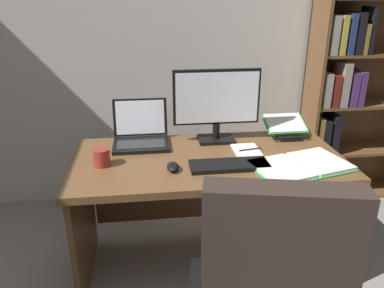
{
  "coord_description": "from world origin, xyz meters",
  "views": [
    {
      "loc": [
        -0.4,
        -0.64,
        1.62
      ],
      "look_at": [
        -0.17,
        1.25,
        0.85
      ],
      "focal_mm": 35.58,
      "sensor_mm": 36.0,
      "label": 1
    }
  ],
  "objects_px": {
    "notepad": "(247,151)",
    "coffee_mug": "(102,157)",
    "desk": "(205,183)",
    "keyboard": "(229,165)",
    "laptop": "(141,135)",
    "computer_mouse": "(173,167)",
    "monitor": "(217,105)",
    "bookshelf": "(353,81)",
    "open_binder": "(301,166)",
    "pen": "(250,149)",
    "reading_stand_with_book": "(286,126)"
  },
  "relations": [
    {
      "from": "notepad",
      "to": "coffee_mug",
      "type": "relative_size",
      "value": 2.21
    },
    {
      "from": "desk",
      "to": "keyboard",
      "type": "bearing_deg",
      "value": -67.85
    },
    {
      "from": "laptop",
      "to": "computer_mouse",
      "type": "distance_m",
      "value": 0.43
    },
    {
      "from": "monitor",
      "to": "laptop",
      "type": "distance_m",
      "value": 0.5
    },
    {
      "from": "bookshelf",
      "to": "laptop",
      "type": "height_order",
      "value": "bookshelf"
    },
    {
      "from": "desk",
      "to": "notepad",
      "type": "distance_m",
      "value": 0.32
    },
    {
      "from": "laptop",
      "to": "computer_mouse",
      "type": "height_order",
      "value": "laptop"
    },
    {
      "from": "monitor",
      "to": "open_binder",
      "type": "relative_size",
      "value": 0.92
    },
    {
      "from": "keyboard",
      "to": "computer_mouse",
      "type": "distance_m",
      "value": 0.3
    },
    {
      "from": "keyboard",
      "to": "coffee_mug",
      "type": "xyz_separation_m",
      "value": [
        -0.67,
        0.11,
        0.04
      ]
    },
    {
      "from": "laptop",
      "to": "computer_mouse",
      "type": "bearing_deg",
      "value": -67.69
    },
    {
      "from": "monitor",
      "to": "open_binder",
      "type": "bearing_deg",
      "value": -49.93
    },
    {
      "from": "keyboard",
      "to": "open_binder",
      "type": "bearing_deg",
      "value": -7.59
    },
    {
      "from": "monitor",
      "to": "computer_mouse",
      "type": "bearing_deg",
      "value": -127.12
    },
    {
      "from": "desk",
      "to": "laptop",
      "type": "relative_size",
      "value": 4.56
    },
    {
      "from": "keyboard",
      "to": "open_binder",
      "type": "distance_m",
      "value": 0.38
    },
    {
      "from": "laptop",
      "to": "desk",
      "type": "bearing_deg",
      "value": -25.57
    },
    {
      "from": "laptop",
      "to": "notepad",
      "type": "xyz_separation_m",
      "value": [
        0.61,
        -0.21,
        -0.05
      ]
    },
    {
      "from": "keyboard",
      "to": "laptop",
      "type": "bearing_deg",
      "value": 139.2
    },
    {
      "from": "monitor",
      "to": "pen",
      "type": "relative_size",
      "value": 3.78
    },
    {
      "from": "computer_mouse",
      "to": "pen",
      "type": "relative_size",
      "value": 0.74
    },
    {
      "from": "desk",
      "to": "computer_mouse",
      "type": "relative_size",
      "value": 14.64
    },
    {
      "from": "monitor",
      "to": "pen",
      "type": "height_order",
      "value": "monitor"
    },
    {
      "from": "laptop",
      "to": "coffee_mug",
      "type": "height_order",
      "value": "laptop"
    },
    {
      "from": "laptop",
      "to": "reading_stand_with_book",
      "type": "xyz_separation_m",
      "value": [
        0.94,
        0.05,
        0.0
      ]
    },
    {
      "from": "laptop",
      "to": "reading_stand_with_book",
      "type": "relative_size",
      "value": 1.27
    },
    {
      "from": "computer_mouse",
      "to": "monitor",
      "type": "bearing_deg",
      "value": 52.88
    },
    {
      "from": "monitor",
      "to": "pen",
      "type": "bearing_deg",
      "value": -50.25
    },
    {
      "from": "monitor",
      "to": "bookshelf",
      "type": "bearing_deg",
      "value": 24.81
    },
    {
      "from": "monitor",
      "to": "coffee_mug",
      "type": "height_order",
      "value": "monitor"
    },
    {
      "from": "laptop",
      "to": "notepad",
      "type": "distance_m",
      "value": 0.65
    },
    {
      "from": "reading_stand_with_book",
      "to": "coffee_mug",
      "type": "bearing_deg",
      "value": -163.38
    },
    {
      "from": "laptop",
      "to": "coffee_mug",
      "type": "relative_size",
      "value": 3.51
    },
    {
      "from": "desk",
      "to": "monitor",
      "type": "relative_size",
      "value": 2.87
    },
    {
      "from": "monitor",
      "to": "laptop",
      "type": "relative_size",
      "value": 1.59
    },
    {
      "from": "monitor",
      "to": "laptop",
      "type": "height_order",
      "value": "monitor"
    },
    {
      "from": "laptop",
      "to": "keyboard",
      "type": "xyz_separation_m",
      "value": [
        0.46,
        -0.4,
        -0.04
      ]
    },
    {
      "from": "bookshelf",
      "to": "notepad",
      "type": "height_order",
      "value": "bookshelf"
    },
    {
      "from": "reading_stand_with_book",
      "to": "monitor",
      "type": "bearing_deg",
      "value": -173.84
    },
    {
      "from": "laptop",
      "to": "reading_stand_with_book",
      "type": "height_order",
      "value": "laptop"
    },
    {
      "from": "computer_mouse",
      "to": "coffee_mug",
      "type": "xyz_separation_m",
      "value": [
        -0.37,
        0.11,
        0.03
      ]
    },
    {
      "from": "open_binder",
      "to": "notepad",
      "type": "bearing_deg",
      "value": 117.98
    },
    {
      "from": "bookshelf",
      "to": "keyboard",
      "type": "height_order",
      "value": "bookshelf"
    },
    {
      "from": "desk",
      "to": "open_binder",
      "type": "relative_size",
      "value": 2.66
    },
    {
      "from": "computer_mouse",
      "to": "coffee_mug",
      "type": "height_order",
      "value": "coffee_mug"
    },
    {
      "from": "open_binder",
      "to": "notepad",
      "type": "height_order",
      "value": "open_binder"
    },
    {
      "from": "open_binder",
      "to": "pen",
      "type": "height_order",
      "value": "open_binder"
    },
    {
      "from": "monitor",
      "to": "reading_stand_with_book",
      "type": "relative_size",
      "value": 2.01
    },
    {
      "from": "desk",
      "to": "coffee_mug",
      "type": "xyz_separation_m",
      "value": [
        -0.58,
        -0.12,
        0.26
      ]
    },
    {
      "from": "reading_stand_with_book",
      "to": "open_binder",
      "type": "height_order",
      "value": "reading_stand_with_book"
    }
  ]
}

